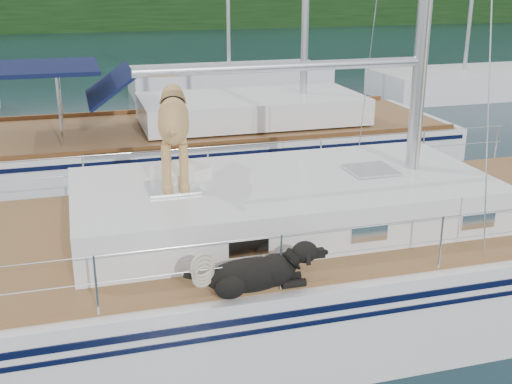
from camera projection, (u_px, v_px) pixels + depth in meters
name	position (u px, v px, depth m)	size (l,w,h in m)	color
ground	(224.00, 315.00, 8.43)	(120.00, 120.00, 0.00)	black
shore_bank	(88.00, 22.00, 50.23)	(92.00, 1.00, 1.20)	#595147
main_sailboat	(229.00, 267.00, 8.23)	(12.00, 3.80, 14.01)	white
neighbor_sailboat	(204.00, 148.00, 14.01)	(11.00, 3.50, 13.30)	white
bg_boat_center	(229.00, 81.00, 23.87)	(7.20, 3.00, 11.65)	white
bg_boat_east	(463.00, 83.00, 23.23)	(6.40, 3.00, 11.65)	white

